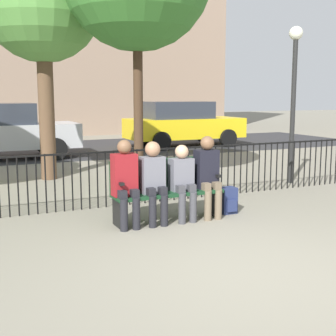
{
  "coord_description": "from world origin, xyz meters",
  "views": [
    {
      "loc": [
        -2.83,
        -3.91,
        1.87
      ],
      "look_at": [
        0.0,
        2.24,
        0.8
      ],
      "focal_mm": 50.0,
      "sensor_mm": 36.0,
      "label": 1
    }
  ],
  "objects_px": {
    "seated_person_1": "(154,178)",
    "lamp_post": "(294,79)",
    "park_bench": "(166,188)",
    "seated_person_2": "(183,178)",
    "parked_car_2": "(182,123)",
    "backpack": "(228,201)",
    "seated_person_0": "(125,179)",
    "tree_3": "(42,4)",
    "seated_person_3": "(208,172)",
    "parked_car_0": "(1,130)"
  },
  "relations": [
    {
      "from": "seated_person_3",
      "to": "parked_car_0",
      "type": "xyz_separation_m",
      "value": [
        -2.23,
        8.2,
        0.15
      ]
    },
    {
      "from": "lamp_post",
      "to": "backpack",
      "type": "bearing_deg",
      "value": -147.32
    },
    {
      "from": "seated_person_2",
      "to": "parked_car_2",
      "type": "relative_size",
      "value": 0.27
    },
    {
      "from": "park_bench",
      "to": "seated_person_1",
      "type": "height_order",
      "value": "seated_person_1"
    },
    {
      "from": "park_bench",
      "to": "parked_car_0",
      "type": "xyz_separation_m",
      "value": [
        -1.58,
        8.07,
        0.35
      ]
    },
    {
      "from": "seated_person_1",
      "to": "tree_3",
      "type": "distance_m",
      "value": 5.37
    },
    {
      "from": "seated_person_0",
      "to": "tree_3",
      "type": "bearing_deg",
      "value": 93.55
    },
    {
      "from": "seated_person_1",
      "to": "parked_car_0",
      "type": "distance_m",
      "value": 8.31
    },
    {
      "from": "park_bench",
      "to": "seated_person_3",
      "type": "xyz_separation_m",
      "value": [
        0.64,
        -0.13,
        0.21
      ]
    },
    {
      "from": "seated_person_1",
      "to": "tree_3",
      "type": "relative_size",
      "value": 0.24
    },
    {
      "from": "tree_3",
      "to": "parked_car_0",
      "type": "relative_size",
      "value": 1.21
    },
    {
      "from": "park_bench",
      "to": "backpack",
      "type": "distance_m",
      "value": 1.1
    },
    {
      "from": "lamp_post",
      "to": "seated_person_0",
      "type": "bearing_deg",
      "value": -158.19
    },
    {
      "from": "seated_person_2",
      "to": "backpack",
      "type": "xyz_separation_m",
      "value": [
        0.84,
        0.08,
        -0.43
      ]
    },
    {
      "from": "park_bench",
      "to": "seated_person_2",
      "type": "bearing_deg",
      "value": -31.68
    },
    {
      "from": "seated_person_1",
      "to": "seated_person_2",
      "type": "distance_m",
      "value": 0.47
    },
    {
      "from": "tree_3",
      "to": "parked_car_2",
      "type": "xyz_separation_m",
      "value": [
        5.64,
        4.67,
        -2.92
      ]
    },
    {
      "from": "park_bench",
      "to": "seated_person_0",
      "type": "height_order",
      "value": "seated_person_0"
    },
    {
      "from": "seated_person_0",
      "to": "seated_person_3",
      "type": "xyz_separation_m",
      "value": [
        1.32,
        0.0,
        0.0
      ]
    },
    {
      "from": "seated_person_1",
      "to": "parked_car_2",
      "type": "bearing_deg",
      "value": 61.27
    },
    {
      "from": "lamp_post",
      "to": "parked_car_0",
      "type": "xyz_separation_m",
      "value": [
        -5.23,
        6.46,
        -1.34
      ]
    },
    {
      "from": "park_bench",
      "to": "seated_person_2",
      "type": "height_order",
      "value": "seated_person_2"
    },
    {
      "from": "park_bench",
      "to": "tree_3",
      "type": "bearing_deg",
      "value": 102.67
    },
    {
      "from": "seated_person_1",
      "to": "seated_person_3",
      "type": "distance_m",
      "value": 0.9
    },
    {
      "from": "seated_person_2",
      "to": "tree_3",
      "type": "xyz_separation_m",
      "value": [
        -1.16,
        4.35,
        3.12
      ]
    },
    {
      "from": "seated_person_0",
      "to": "seated_person_1",
      "type": "bearing_deg",
      "value": -0.29
    },
    {
      "from": "seated_person_1",
      "to": "lamp_post",
      "type": "relative_size",
      "value": 0.37
    },
    {
      "from": "park_bench",
      "to": "lamp_post",
      "type": "height_order",
      "value": "lamp_post"
    },
    {
      "from": "seated_person_1",
      "to": "lamp_post",
      "type": "xyz_separation_m",
      "value": [
        3.9,
        1.73,
        1.5
      ]
    },
    {
      "from": "seated_person_2",
      "to": "backpack",
      "type": "distance_m",
      "value": 0.95
    },
    {
      "from": "seated_person_1",
      "to": "backpack",
      "type": "xyz_separation_m",
      "value": [
        1.31,
        0.07,
        -0.48
      ]
    },
    {
      "from": "backpack",
      "to": "seated_person_0",
      "type": "bearing_deg",
      "value": -177.69
    },
    {
      "from": "parked_car_0",
      "to": "tree_3",
      "type": "bearing_deg",
      "value": -80.63
    },
    {
      "from": "parked_car_0",
      "to": "parked_car_2",
      "type": "bearing_deg",
      "value": 7.44
    },
    {
      "from": "seated_person_0",
      "to": "parked_car_2",
      "type": "distance_m",
      "value": 10.5
    },
    {
      "from": "parked_car_0",
      "to": "lamp_post",
      "type": "bearing_deg",
      "value": -51.02
    },
    {
      "from": "seated_person_2",
      "to": "parked_car_2",
      "type": "bearing_deg",
      "value": 63.6
    },
    {
      "from": "lamp_post",
      "to": "parked_car_2",
      "type": "distance_m",
      "value": 7.48
    },
    {
      "from": "seated_person_3",
      "to": "backpack",
      "type": "bearing_deg",
      "value": 9.6
    },
    {
      "from": "parked_car_2",
      "to": "lamp_post",
      "type": "bearing_deg",
      "value": -98.16
    },
    {
      "from": "seated_person_3",
      "to": "backpack",
      "type": "height_order",
      "value": "seated_person_3"
    },
    {
      "from": "tree_3",
      "to": "parked_car_2",
      "type": "bearing_deg",
      "value": 39.63
    },
    {
      "from": "seated_person_2",
      "to": "backpack",
      "type": "relative_size",
      "value": 2.74
    },
    {
      "from": "lamp_post",
      "to": "parked_car_2",
      "type": "height_order",
      "value": "lamp_post"
    },
    {
      "from": "backpack",
      "to": "tree_3",
      "type": "height_order",
      "value": "tree_3"
    },
    {
      "from": "backpack",
      "to": "tree_3",
      "type": "bearing_deg",
      "value": 115.14
    },
    {
      "from": "seated_person_0",
      "to": "seated_person_2",
      "type": "relative_size",
      "value": 1.1
    },
    {
      "from": "park_bench",
      "to": "parked_car_2",
      "type": "xyz_separation_m",
      "value": [
        4.69,
        8.89,
        0.35
      ]
    },
    {
      "from": "park_bench",
      "to": "parked_car_0",
      "type": "distance_m",
      "value": 8.23
    },
    {
      "from": "seated_person_1",
      "to": "parked_car_2",
      "type": "height_order",
      "value": "parked_car_2"
    }
  ]
}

